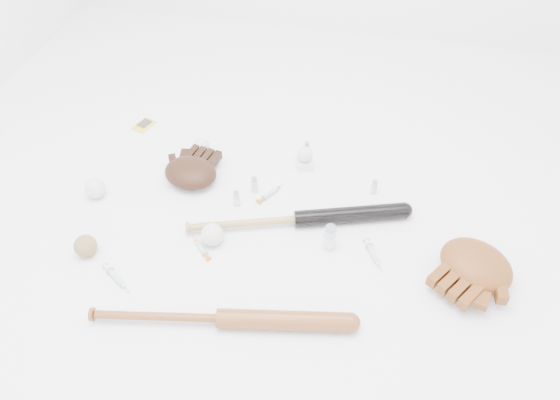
% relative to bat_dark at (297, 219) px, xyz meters
% --- Properties ---
extents(bat_dark, '(0.81, 0.33, 0.06)m').
position_rel_bat_dark_xyz_m(bat_dark, '(0.00, 0.00, 0.00)').
color(bat_dark, black).
rests_on(bat_dark, ground).
extents(bat_wood, '(0.84, 0.21, 0.06)m').
position_rel_bat_dark_xyz_m(bat_wood, '(-0.15, -0.46, 0.00)').
color(bat_wood, brown).
rests_on(bat_wood, ground).
extents(glove_dark, '(0.29, 0.29, 0.09)m').
position_rel_bat_dark_xyz_m(glove_dark, '(-0.45, 0.14, 0.01)').
color(glove_dark, black).
rests_on(glove_dark, ground).
extents(glove_tan, '(0.41, 0.41, 0.11)m').
position_rel_bat_dark_xyz_m(glove_tan, '(0.62, -0.10, 0.02)').
color(glove_tan, brown).
rests_on(glove_tan, ground).
extents(trading_card, '(0.10, 0.11, 0.01)m').
position_rel_bat_dark_xyz_m(trading_card, '(-0.78, 0.44, -0.03)').
color(trading_card, yellow).
rests_on(trading_card, ground).
extents(pedestal, '(0.08, 0.08, 0.04)m').
position_rel_bat_dark_xyz_m(pedestal, '(-0.03, 0.32, -0.01)').
color(pedestal, white).
rests_on(pedestal, ground).
extents(baseball_on_pedestal, '(0.06, 0.06, 0.06)m').
position_rel_bat_dark_xyz_m(baseball_on_pedestal, '(-0.03, 0.32, 0.04)').
color(baseball_on_pedestal, silver).
rests_on(baseball_on_pedestal, pedestal).
extents(baseball_left, '(0.08, 0.08, 0.08)m').
position_rel_bat_dark_xyz_m(baseball_left, '(-0.78, -0.02, 0.01)').
color(baseball_left, silver).
rests_on(baseball_left, ground).
extents(baseball_upper, '(0.07, 0.07, 0.07)m').
position_rel_bat_dark_xyz_m(baseball_upper, '(-0.47, 0.32, 0.00)').
color(baseball_upper, silver).
rests_on(baseball_upper, ground).
extents(baseball_mid, '(0.08, 0.08, 0.08)m').
position_rel_bat_dark_xyz_m(baseball_mid, '(-0.27, -0.15, 0.01)').
color(baseball_mid, silver).
rests_on(baseball_mid, ground).
extents(baseball_aged, '(0.08, 0.08, 0.08)m').
position_rel_bat_dark_xyz_m(baseball_aged, '(-0.68, -0.29, 0.01)').
color(baseball_aged, olive).
rests_on(baseball_aged, ground).
extents(syringe_0, '(0.16, 0.12, 0.02)m').
position_rel_bat_dark_xyz_m(syringe_0, '(-0.54, -0.37, -0.02)').
color(syringe_0, '#ADBCC6').
rests_on(syringe_0, ground).
extents(syringe_1, '(0.12, 0.12, 0.02)m').
position_rel_bat_dark_xyz_m(syringe_1, '(-0.30, -0.19, -0.02)').
color(syringe_1, '#ADBCC6').
rests_on(syringe_1, ground).
extents(syringe_2, '(0.11, 0.15, 0.02)m').
position_rel_bat_dark_xyz_m(syringe_2, '(-0.13, 0.13, -0.02)').
color(syringe_2, '#ADBCC6').
rests_on(syringe_2, ground).
extents(syringe_3, '(0.10, 0.16, 0.02)m').
position_rel_bat_dark_xyz_m(syringe_3, '(0.29, -0.09, -0.02)').
color(syringe_3, '#ADBCC6').
rests_on(syringe_3, ground).
extents(vial_0, '(0.02, 0.02, 0.07)m').
position_rel_bat_dark_xyz_m(vial_0, '(-0.04, 0.40, 0.00)').
color(vial_0, silver).
rests_on(vial_0, ground).
extents(vial_1, '(0.02, 0.02, 0.06)m').
position_rel_bat_dark_xyz_m(vial_1, '(0.26, 0.23, -0.00)').
color(vial_1, silver).
rests_on(vial_1, ground).
extents(vial_2, '(0.03, 0.03, 0.07)m').
position_rel_bat_dark_xyz_m(vial_2, '(-0.19, 0.14, 0.00)').
color(vial_2, silver).
rests_on(vial_2, ground).
extents(vial_3, '(0.04, 0.04, 0.10)m').
position_rel_bat_dark_xyz_m(vial_3, '(0.13, -0.08, 0.02)').
color(vial_3, silver).
rests_on(vial_3, ground).
extents(vial_4, '(0.03, 0.03, 0.07)m').
position_rel_bat_dark_xyz_m(vial_4, '(-0.24, 0.05, 0.00)').
color(vial_4, silver).
rests_on(vial_4, ground).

